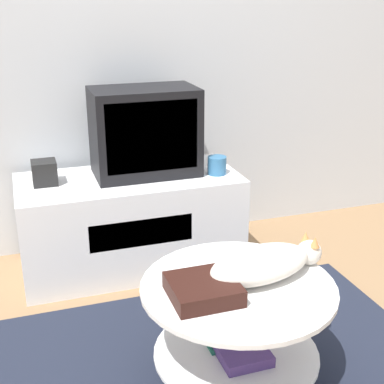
# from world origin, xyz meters

# --- Properties ---
(ground_plane) EXTENTS (12.00, 12.00, 0.00)m
(ground_plane) POSITION_xyz_m (0.00, 0.00, 0.00)
(ground_plane) COLOR #93704C
(wall_back) EXTENTS (8.00, 0.05, 2.60)m
(wall_back) POSITION_xyz_m (0.00, 1.35, 1.30)
(wall_back) COLOR silver
(wall_back) RESTS_ON ground_plane
(rug) EXTENTS (1.68, 1.28, 0.02)m
(rug) POSITION_xyz_m (0.00, 0.00, 0.01)
(rug) COLOR #1E2333
(rug) RESTS_ON ground_plane
(tv_stand) EXTENTS (1.12, 0.52, 0.49)m
(tv_stand) POSITION_xyz_m (-0.14, 1.00, 0.25)
(tv_stand) COLOR white
(tv_stand) RESTS_ON ground_plane
(tv) EXTENTS (0.52, 0.32, 0.44)m
(tv) POSITION_xyz_m (-0.04, 1.04, 0.71)
(tv) COLOR black
(tv) RESTS_ON tv_stand
(speaker) EXTENTS (0.12, 0.12, 0.12)m
(speaker) POSITION_xyz_m (-0.55, 1.03, 0.55)
(speaker) COLOR black
(speaker) RESTS_ON tv_stand
(mug) EXTENTS (0.10, 0.10, 0.09)m
(mug) POSITION_xyz_m (0.30, 0.91, 0.54)
(mug) COLOR teal
(mug) RESTS_ON tv_stand
(coffee_table) EXTENTS (0.68, 0.68, 0.41)m
(coffee_table) POSITION_xyz_m (0.02, -0.05, 0.28)
(coffee_table) COLOR #B2B2B7
(coffee_table) RESTS_ON rug
(dvd_box) EXTENTS (0.22, 0.21, 0.06)m
(dvd_box) POSITION_xyz_m (-0.13, -0.08, 0.45)
(dvd_box) COLOR black
(dvd_box) RESTS_ON coffee_table
(cat) EXTENTS (0.61, 0.27, 0.12)m
(cat) POSITION_xyz_m (0.12, -0.03, 0.48)
(cat) COLOR silver
(cat) RESTS_ON coffee_table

